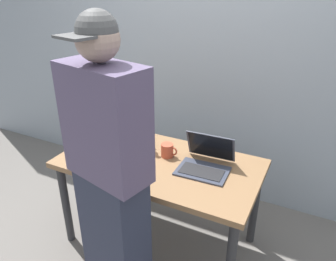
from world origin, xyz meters
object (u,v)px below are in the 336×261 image
beer_bottle_green (145,136)px  person_figure (111,183)px  beer_bottle_brown (128,128)px  beer_bottle_amber (140,129)px  laptop (206,161)px  coffee_mug (168,150)px  beer_bottle_dark (137,133)px

beer_bottle_green → person_figure: 0.70m
beer_bottle_brown → beer_bottle_amber: (0.07, 0.06, -0.02)m
beer_bottle_green → beer_bottle_brown: beer_bottle_brown is taller
laptop → coffee_mug: 0.29m
beer_bottle_brown → beer_bottle_amber: 0.09m
beer_bottle_green → beer_bottle_brown: 0.17m
laptop → beer_bottle_dark: bearing=174.4°
beer_bottle_brown → beer_bottle_amber: bearing=39.6°
person_figure → coffee_mug: size_ratio=14.31×
laptop → beer_bottle_amber: (-0.58, 0.13, 0.06)m
beer_bottle_amber → person_figure: size_ratio=0.16×
person_figure → beer_bottle_amber: bearing=110.2°
laptop → coffee_mug: bearing=176.2°
beer_bottle_brown → beer_bottle_dark: beer_bottle_brown is taller
laptop → beer_bottle_brown: bearing=173.5°
beer_bottle_amber → laptop: bearing=-12.7°
beer_bottle_brown → beer_bottle_amber: size_ratio=1.13×
laptop → beer_bottle_dark: 0.57m
beer_bottle_brown → beer_bottle_dark: bearing=-12.6°
laptop → beer_bottle_amber: bearing=167.3°
beer_bottle_amber → person_figure: bearing=-69.8°
beer_bottle_amber → beer_bottle_green: bearing=-44.9°
beer_bottle_brown → beer_bottle_amber: beer_bottle_brown is taller
beer_bottle_green → person_figure: person_figure is taller
beer_bottle_amber → person_figure: person_figure is taller
person_figure → beer_bottle_green: bearing=105.8°
laptop → beer_bottle_brown: 0.66m
beer_bottle_dark → beer_bottle_green: bearing=-11.1°
beer_bottle_brown → coffee_mug: (0.36, -0.06, -0.08)m
laptop → coffee_mug: size_ratio=2.82×
coffee_mug → laptop: bearing=-3.8°
beer_bottle_green → beer_bottle_dark: 0.08m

